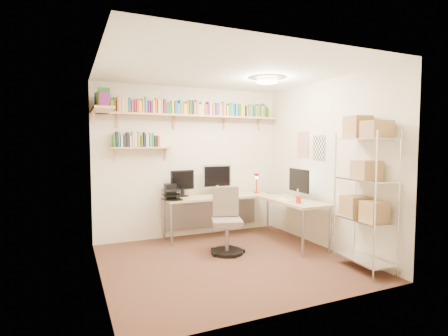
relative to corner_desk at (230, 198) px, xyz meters
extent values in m
plane|color=#4C3020|center=(-0.48, -0.97, -0.69)|extent=(3.20, 3.20, 0.00)
cube|color=#EFE2C2|center=(-0.48, 0.53, 0.56)|extent=(3.20, 0.04, 2.50)
cube|color=#EFE2C2|center=(-2.08, -0.97, 0.56)|extent=(0.04, 3.00, 2.50)
cube|color=#EFE2C2|center=(1.12, -0.97, 0.56)|extent=(0.04, 3.00, 2.50)
cube|color=#EFE2C2|center=(-0.48, -2.47, 0.56)|extent=(3.20, 0.04, 2.50)
cube|color=white|center=(-0.48, -0.97, 1.81)|extent=(3.20, 3.00, 0.04)
cube|color=silver|center=(1.11, -0.42, 0.86)|extent=(0.01, 0.30, 0.42)
cube|color=white|center=(1.11, -0.82, 0.81)|extent=(0.01, 0.28, 0.38)
cylinder|color=#FFEAC6|center=(0.22, -0.77, 1.77)|extent=(0.30, 0.30, 0.06)
cube|color=tan|center=(-0.48, 0.40, 1.33)|extent=(3.05, 0.25, 0.03)
cube|color=tan|center=(-1.96, -0.02, 1.33)|extent=(0.25, 1.00, 0.03)
cube|color=tan|center=(-1.33, 0.43, 0.81)|extent=(0.95, 0.20, 0.02)
cube|color=tan|center=(-1.68, 0.47, 1.26)|extent=(0.03, 0.20, 0.20)
cube|color=tan|center=(-0.78, 0.47, 1.26)|extent=(0.03, 0.20, 0.20)
cube|color=tan|center=(0.12, 0.47, 1.26)|extent=(0.03, 0.20, 0.20)
cube|color=tan|center=(0.82, 0.47, 1.26)|extent=(0.03, 0.20, 0.20)
cube|color=red|center=(-1.94, 0.40, 1.44)|extent=(0.03, 0.12, 0.19)
cube|color=red|center=(-1.90, 0.40, 1.44)|extent=(0.02, 0.12, 0.19)
cube|color=tan|center=(-1.86, 0.40, 1.44)|extent=(0.04, 0.14, 0.18)
cube|color=black|center=(-1.81, 0.40, 1.47)|extent=(0.04, 0.11, 0.24)
cube|color=#AD7320|center=(-1.77, 0.40, 1.44)|extent=(0.04, 0.12, 0.18)
cube|color=#216120|center=(-1.73, 0.40, 1.45)|extent=(0.03, 0.11, 0.22)
cube|color=red|center=(-1.69, 0.40, 1.46)|extent=(0.03, 0.14, 0.23)
cube|color=beige|center=(-1.65, 0.40, 1.47)|extent=(0.04, 0.11, 0.25)
cube|color=beige|center=(-1.61, 0.40, 1.46)|extent=(0.04, 0.14, 0.22)
cube|color=yellow|center=(-1.56, 0.40, 1.46)|extent=(0.04, 0.14, 0.23)
cube|color=#1C4C95|center=(-1.52, 0.40, 1.46)|extent=(0.04, 0.15, 0.23)
cube|color=red|center=(-1.47, 0.40, 1.44)|extent=(0.03, 0.12, 0.19)
cube|color=#651B67|center=(-1.43, 0.40, 1.44)|extent=(0.03, 0.14, 0.19)
cube|color=red|center=(-1.39, 0.40, 1.45)|extent=(0.03, 0.13, 0.21)
cube|color=yellow|center=(-1.35, 0.40, 1.44)|extent=(0.04, 0.13, 0.18)
cube|color=tan|center=(-1.31, 0.40, 1.46)|extent=(0.03, 0.13, 0.22)
cube|color=teal|center=(-1.26, 0.40, 1.47)|extent=(0.03, 0.14, 0.25)
cube|color=#651B67|center=(-1.22, 0.40, 1.44)|extent=(0.03, 0.14, 0.19)
cube|color=#651B67|center=(-1.18, 0.40, 1.44)|extent=(0.02, 0.15, 0.18)
cube|color=yellow|center=(-1.14, 0.40, 1.45)|extent=(0.03, 0.11, 0.21)
cube|color=red|center=(-1.10, 0.40, 1.47)|extent=(0.02, 0.11, 0.24)
cube|color=beige|center=(-1.06, 0.40, 1.45)|extent=(0.04, 0.13, 0.22)
cube|color=#AD7320|center=(-1.02, 0.40, 1.46)|extent=(0.04, 0.13, 0.23)
cube|color=#651B67|center=(-0.97, 0.40, 1.46)|extent=(0.04, 0.15, 0.23)
cube|color=#216120|center=(-0.92, 0.40, 1.43)|extent=(0.04, 0.13, 0.17)
cube|color=#216120|center=(-0.88, 0.40, 1.43)|extent=(0.03, 0.13, 0.17)
cube|color=yellow|center=(-0.84, 0.40, 1.45)|extent=(0.03, 0.12, 0.22)
cube|color=#1C4C95|center=(-0.79, 0.40, 1.45)|extent=(0.04, 0.15, 0.21)
cube|color=teal|center=(-0.75, 0.40, 1.43)|extent=(0.04, 0.13, 0.17)
cube|color=teal|center=(-0.72, 0.40, 1.46)|extent=(0.02, 0.14, 0.24)
cube|color=#AD7320|center=(-0.69, 0.40, 1.44)|extent=(0.03, 0.14, 0.19)
cube|color=yellow|center=(-0.64, 0.40, 1.43)|extent=(0.04, 0.15, 0.17)
cube|color=#AD7320|center=(-0.59, 0.40, 1.45)|extent=(0.02, 0.12, 0.22)
cube|color=#216120|center=(-0.55, 0.40, 1.47)|extent=(0.03, 0.13, 0.24)
cube|color=black|center=(-0.51, 0.40, 1.46)|extent=(0.03, 0.13, 0.24)
cube|color=tan|center=(-0.47, 0.40, 1.45)|extent=(0.03, 0.14, 0.21)
cube|color=#AD7320|center=(-0.43, 0.40, 1.47)|extent=(0.04, 0.14, 0.24)
cube|color=beige|center=(-0.38, 0.40, 1.43)|extent=(0.04, 0.13, 0.18)
cube|color=beige|center=(-0.33, 0.40, 1.46)|extent=(0.04, 0.14, 0.22)
cube|color=red|center=(-0.28, 0.40, 1.44)|extent=(0.04, 0.14, 0.18)
cube|color=#651B67|center=(-0.23, 0.40, 1.46)|extent=(0.03, 0.14, 0.23)
cube|color=beige|center=(-0.19, 0.40, 1.44)|extent=(0.04, 0.11, 0.19)
cube|color=#AD7320|center=(-0.14, 0.40, 1.44)|extent=(0.04, 0.12, 0.19)
cube|color=#651B67|center=(-0.09, 0.40, 1.45)|extent=(0.03, 0.14, 0.21)
cube|color=teal|center=(-0.05, 0.40, 1.44)|extent=(0.02, 0.14, 0.18)
cube|color=beige|center=(-0.02, 0.40, 1.45)|extent=(0.03, 0.14, 0.21)
cube|color=red|center=(0.02, 0.40, 1.45)|extent=(0.02, 0.13, 0.20)
cube|color=tan|center=(0.06, 0.40, 1.47)|extent=(0.04, 0.12, 0.24)
cube|color=yellow|center=(0.11, 0.40, 1.44)|extent=(0.03, 0.14, 0.18)
cube|color=teal|center=(0.16, 0.40, 1.45)|extent=(0.03, 0.14, 0.21)
cube|color=teal|center=(0.20, 0.40, 1.46)|extent=(0.04, 0.13, 0.23)
cube|color=#1C4C95|center=(0.24, 0.40, 1.45)|extent=(0.02, 0.11, 0.20)
cube|color=teal|center=(0.29, 0.40, 1.45)|extent=(0.04, 0.14, 0.21)
cube|color=#216120|center=(0.34, 0.40, 1.45)|extent=(0.04, 0.14, 0.20)
cube|color=yellow|center=(0.39, 0.40, 1.46)|extent=(0.04, 0.14, 0.23)
cube|color=yellow|center=(0.43, 0.40, 1.44)|extent=(0.03, 0.12, 0.19)
cube|color=black|center=(0.47, 0.40, 1.44)|extent=(0.02, 0.15, 0.19)
cube|color=yellow|center=(0.50, 0.40, 1.44)|extent=(0.03, 0.11, 0.18)
cube|color=teal|center=(0.54, 0.40, 1.45)|extent=(0.03, 0.15, 0.20)
cube|color=tan|center=(0.58, 0.40, 1.46)|extent=(0.02, 0.13, 0.22)
cube|color=#216120|center=(0.63, 0.40, 1.45)|extent=(0.04, 0.14, 0.20)
cube|color=#AD7320|center=(0.68, 0.40, 1.44)|extent=(0.04, 0.13, 0.20)
cube|color=teal|center=(0.73, 0.40, 1.46)|extent=(0.03, 0.13, 0.23)
cube|color=#216120|center=(0.76, 0.40, 1.45)|extent=(0.02, 0.15, 0.22)
cube|color=tan|center=(0.80, 0.40, 1.44)|extent=(0.04, 0.13, 0.20)
cube|color=#AD7320|center=(0.84, 0.40, 1.47)|extent=(0.02, 0.12, 0.25)
cube|color=#216120|center=(0.88, 0.40, 1.45)|extent=(0.02, 0.12, 0.20)
cube|color=#216120|center=(0.91, 0.40, 1.43)|extent=(0.02, 0.14, 0.17)
cube|color=yellow|center=(0.95, 0.40, 1.43)|extent=(0.03, 0.11, 0.17)
cube|color=#651B67|center=(-1.96, -0.46, 1.43)|extent=(0.12, 0.02, 0.17)
cube|color=#216120|center=(-1.96, -0.42, 1.46)|extent=(0.15, 0.03, 0.23)
cube|color=red|center=(-1.96, -0.37, 1.46)|extent=(0.13, 0.04, 0.22)
cube|color=beige|center=(-1.96, -0.33, 1.43)|extent=(0.13, 0.03, 0.18)
cube|color=#216120|center=(-1.96, -0.29, 1.43)|extent=(0.14, 0.02, 0.18)
cube|color=black|center=(-1.96, -0.25, 1.45)|extent=(0.15, 0.03, 0.20)
cube|color=yellow|center=(-1.96, -0.20, 1.43)|extent=(0.12, 0.04, 0.18)
cube|color=beige|center=(-1.96, -0.16, 1.43)|extent=(0.13, 0.03, 0.18)
cube|color=yellow|center=(-1.96, -0.12, 1.43)|extent=(0.11, 0.02, 0.17)
cube|color=yellow|center=(-1.96, -0.08, 1.44)|extent=(0.13, 0.04, 0.19)
cube|color=red|center=(-1.96, -0.03, 1.44)|extent=(0.12, 0.03, 0.19)
cube|color=black|center=(-1.96, 0.02, 1.46)|extent=(0.14, 0.04, 0.22)
cube|color=#1C4C95|center=(-1.96, 0.07, 1.45)|extent=(0.14, 0.03, 0.20)
cube|color=yellow|center=(-1.96, 0.11, 1.45)|extent=(0.11, 0.04, 0.21)
cube|color=#AD7320|center=(-1.96, 0.15, 1.45)|extent=(0.12, 0.03, 0.20)
cube|color=#1C4C95|center=(-1.96, 0.19, 1.47)|extent=(0.14, 0.04, 0.25)
cube|color=#651B67|center=(-1.96, 0.24, 1.45)|extent=(0.14, 0.04, 0.22)
cube|color=black|center=(-1.96, 0.29, 1.47)|extent=(0.13, 0.03, 0.24)
cube|color=#216120|center=(-1.96, 0.34, 1.45)|extent=(0.12, 0.03, 0.21)
cube|color=red|center=(-1.96, 0.38, 1.45)|extent=(0.11, 0.03, 0.20)
cube|color=#216120|center=(-1.75, 0.43, 0.92)|extent=(0.03, 0.14, 0.19)
cube|color=black|center=(-1.71, 0.43, 0.94)|extent=(0.03, 0.13, 0.24)
cube|color=teal|center=(-1.67, 0.43, 0.94)|extent=(0.02, 0.11, 0.23)
cube|color=beige|center=(-1.64, 0.43, 0.92)|extent=(0.03, 0.13, 0.19)
cube|color=black|center=(-1.59, 0.43, 0.91)|extent=(0.04, 0.14, 0.18)
cube|color=black|center=(-1.55, 0.43, 0.94)|extent=(0.03, 0.13, 0.23)
cube|color=beige|center=(-1.50, 0.43, 0.91)|extent=(0.04, 0.11, 0.17)
cube|color=beige|center=(-1.47, 0.43, 0.95)|extent=(0.02, 0.13, 0.25)
cube|color=beige|center=(-1.43, 0.43, 0.94)|extent=(0.04, 0.12, 0.23)
cube|color=#AD7320|center=(-1.38, 0.43, 0.94)|extent=(0.04, 0.11, 0.24)
cube|color=#216120|center=(-1.33, 0.43, 0.91)|extent=(0.03, 0.13, 0.18)
cube|color=black|center=(-1.29, 0.43, 0.94)|extent=(0.02, 0.11, 0.23)
cube|color=beige|center=(-1.25, 0.43, 0.92)|extent=(0.04, 0.13, 0.20)
cube|color=teal|center=(-1.20, 0.43, 0.93)|extent=(0.03, 0.13, 0.21)
cube|color=#216120|center=(-1.16, 0.43, 0.93)|extent=(0.03, 0.12, 0.22)
cube|color=black|center=(-1.12, 0.43, 0.91)|extent=(0.04, 0.12, 0.18)
cube|color=red|center=(-1.07, 0.43, 0.91)|extent=(0.03, 0.15, 0.18)
cube|color=tan|center=(-0.13, 0.23, -0.01)|extent=(1.79, 0.57, 0.04)
cube|color=tan|center=(0.77, -0.67, -0.01)|extent=(0.57, 1.23, 0.04)
cylinder|color=gray|center=(-0.98, 0.00, -0.36)|extent=(0.04, 0.04, 0.66)
cylinder|color=gray|center=(-0.98, 0.47, -0.36)|extent=(0.04, 0.04, 0.66)
cylinder|color=gray|center=(1.00, 0.47, -0.36)|extent=(0.04, 0.04, 0.66)
cylinder|color=gray|center=(0.53, -1.23, -0.36)|extent=(0.04, 0.04, 0.66)
cylinder|color=gray|center=(1.00, -1.23, -0.36)|extent=(0.04, 0.04, 0.66)
cube|color=gray|center=(-0.13, 0.48, -0.31)|extent=(1.70, 0.02, 0.52)
cube|color=silver|center=(-0.08, 0.35, 0.32)|extent=(0.52, 0.03, 0.40)
cube|color=black|center=(-0.08, 0.33, 0.32)|extent=(0.47, 0.00, 0.34)
cube|color=black|center=(-0.70, 0.35, 0.28)|extent=(0.42, 0.03, 0.32)
cube|color=black|center=(0.90, -0.62, 0.30)|extent=(0.03, 0.55, 0.36)
cube|color=silver|center=(0.88, -0.62, 0.30)|extent=(0.00, 0.49, 0.31)
cube|color=white|center=(-0.08, 0.06, 0.02)|extent=(0.40, 0.12, 0.01)
cube|color=white|center=(0.62, -0.62, 0.02)|extent=(0.12, 0.38, 0.01)
cylinder|color=#A8260E|center=(0.62, 0.23, 0.02)|extent=(0.09, 0.09, 0.02)
cylinder|color=#A8260E|center=(0.62, 0.23, 0.16)|extent=(0.02, 0.02, 0.26)
cone|color=#A8260E|center=(0.62, 0.23, 0.31)|extent=(0.11, 0.11, 0.08)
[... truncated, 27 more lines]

